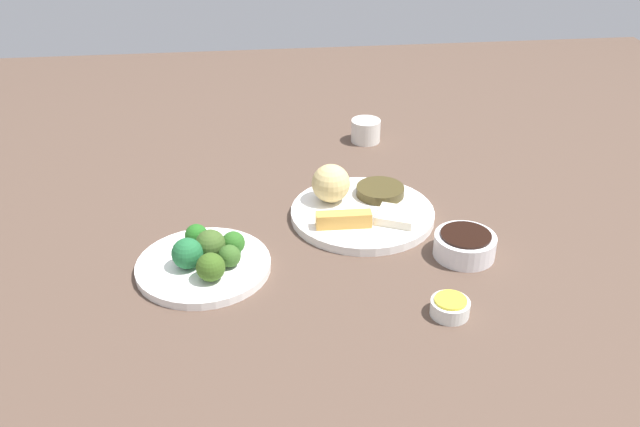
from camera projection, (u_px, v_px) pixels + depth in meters
name	position (u px, v px, depth m)	size (l,w,h in m)	color
tabletop	(369.00, 227.00, 1.27)	(2.20, 2.20, 0.02)	brown
main_plate	(362.00, 214.00, 1.27)	(0.27, 0.27, 0.02)	white
rice_scoop	(331.00, 183.00, 1.28)	(0.07, 0.07, 0.07)	tan
spring_roll	(344.00, 220.00, 1.21)	(0.10, 0.02, 0.03)	gold
crab_rangoon_wonton	(396.00, 216.00, 1.23)	(0.06, 0.07, 0.02)	beige
stir_fry_heap	(380.00, 191.00, 1.32)	(0.09, 0.09, 0.02)	#41371B
broccoli_plate	(204.00, 266.00, 1.13)	(0.22, 0.22, 0.01)	white
broccoli_floret_0	(210.00, 245.00, 1.12)	(0.05, 0.05, 0.05)	#3B5722
broccoli_floret_1	(187.00, 253.00, 1.10)	(0.05, 0.05, 0.05)	#1F6334
broccoli_floret_2	(229.00, 256.00, 1.11)	(0.04, 0.04, 0.04)	#345B22
broccoli_floret_3	(211.00, 267.00, 1.07)	(0.05, 0.05, 0.05)	#36581B
broccoli_floret_4	(196.00, 235.00, 1.16)	(0.04, 0.04, 0.04)	#22631C
broccoli_floret_6	(233.00, 243.00, 1.14)	(0.04, 0.04, 0.04)	#295F1E
soy_sauce_bowl	(465.00, 246.00, 1.16)	(0.10, 0.10, 0.04)	white
soy_sauce_bowl_liquid	(466.00, 235.00, 1.15)	(0.09, 0.09, 0.00)	black
sauce_ramekin_hot_mustard	(450.00, 308.00, 1.02)	(0.06, 0.06, 0.02)	white
sauce_ramekin_hot_mustard_liquid	(451.00, 300.00, 1.02)	(0.05, 0.05, 0.00)	yellow
teacup	(366.00, 131.00, 1.56)	(0.07, 0.07, 0.05)	white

